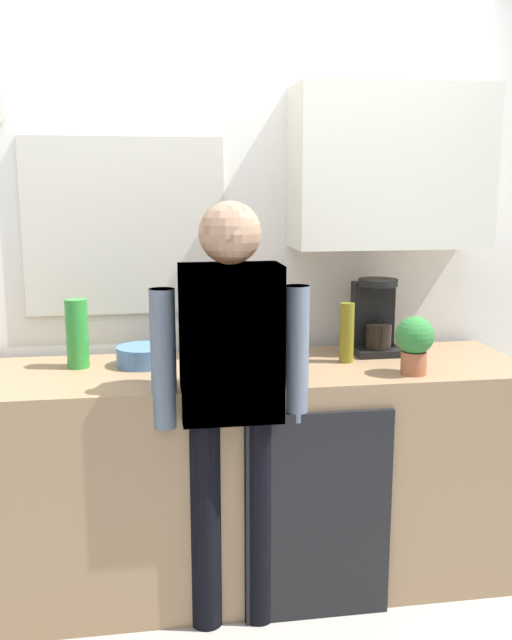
% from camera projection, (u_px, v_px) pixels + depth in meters
% --- Properties ---
extents(ground_plane, '(8.00, 8.00, 0.00)m').
position_uv_depth(ground_plane, '(233.00, 620.00, 2.69)').
color(ground_plane, '#9E998E').
extents(kitchen_counter, '(2.50, 0.64, 0.93)m').
position_uv_depth(kitchen_counter, '(223.00, 476.00, 2.89)').
color(kitchen_counter, '#937251').
rests_on(kitchen_counter, ground_plane).
extents(dishwasher_panel, '(0.56, 0.02, 0.83)m').
position_uv_depth(dishwasher_panel, '(319.00, 518.00, 2.63)').
color(dishwasher_panel, black).
rests_on(dishwasher_panel, ground_plane).
extents(back_wall_assembly, '(4.10, 0.42, 2.60)m').
position_uv_depth(back_wall_assembly, '(233.00, 250.00, 3.12)').
color(back_wall_assembly, white).
rests_on(back_wall_assembly, ground_plane).
extents(coffee_maker, '(0.20, 0.20, 0.33)m').
position_uv_depth(coffee_maker, '(375.00, 320.00, 3.05)').
color(coffee_maker, black).
rests_on(coffee_maker, kitchen_counter).
extents(bottle_red_vinegar, '(0.06, 0.06, 0.22)m').
position_uv_depth(bottle_red_vinegar, '(289.00, 347.00, 2.70)').
color(bottle_red_vinegar, maroon).
rests_on(bottle_red_vinegar, kitchen_counter).
extents(bottle_olive_oil, '(0.06, 0.06, 0.25)m').
position_uv_depth(bottle_olive_oil, '(347.00, 333.00, 2.88)').
color(bottle_olive_oil, olive).
rests_on(bottle_olive_oil, kitchen_counter).
extents(bottle_clear_soda, '(0.09, 0.09, 0.28)m').
position_uv_depth(bottle_clear_soda, '(77.00, 334.00, 2.79)').
color(bottle_clear_soda, '#2D8C33').
rests_on(bottle_clear_soda, kitchen_counter).
extents(mixing_bowl, '(0.22, 0.22, 0.08)m').
position_uv_depth(mixing_bowl, '(144.00, 356.00, 2.84)').
color(mixing_bowl, '#4C72A5').
rests_on(mixing_bowl, kitchen_counter).
extents(potted_plant, '(0.15, 0.15, 0.23)m').
position_uv_depth(potted_plant, '(415.00, 341.00, 2.69)').
color(potted_plant, '#9E5638').
rests_on(potted_plant, kitchen_counter).
extents(dish_soap, '(0.06, 0.06, 0.18)m').
position_uv_depth(dish_soap, '(252.00, 338.00, 3.00)').
color(dish_soap, blue).
rests_on(dish_soap, kitchen_counter).
extents(person_at_sink, '(0.57, 0.22, 1.60)m').
position_uv_depth(person_at_sink, '(231.00, 384.00, 2.50)').
color(person_at_sink, brown).
rests_on(person_at_sink, ground_plane).
extents(person_guest, '(0.57, 0.22, 1.60)m').
position_uv_depth(person_guest, '(231.00, 384.00, 2.50)').
color(person_guest, black).
rests_on(person_guest, ground_plane).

